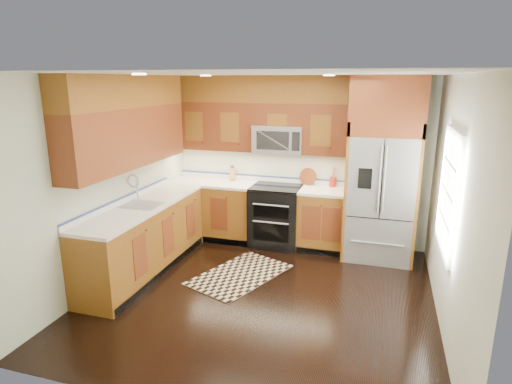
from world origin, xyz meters
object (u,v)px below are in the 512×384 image
(knife_block, at_px, (232,174))
(utensil_crock, at_px, (333,180))
(range, at_px, (276,216))
(refrigerator, at_px, (383,170))
(rug, at_px, (240,274))

(knife_block, xyz_separation_m, utensil_crock, (1.64, 0.02, 0.00))
(range, relative_size, utensil_crock, 3.17)
(refrigerator, xyz_separation_m, knife_block, (-2.36, 0.29, -0.26))
(knife_block, bearing_deg, rug, -67.00)
(rug, bearing_deg, refrigerator, 56.15)
(range, relative_size, knife_block, 3.92)
(range, height_order, utensil_crock, utensil_crock)
(rug, bearing_deg, knife_block, 134.85)
(refrigerator, bearing_deg, knife_block, 173.02)
(utensil_crock, bearing_deg, knife_block, -179.35)
(rug, relative_size, knife_block, 5.61)
(range, xyz_separation_m, knife_block, (-0.81, 0.25, 0.57))
(range, height_order, knife_block, knife_block)
(utensil_crock, bearing_deg, rug, -124.17)
(knife_block, bearing_deg, utensil_crock, 0.65)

